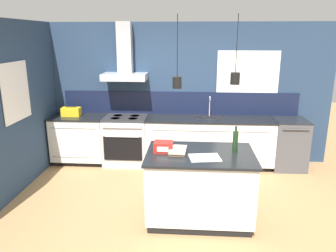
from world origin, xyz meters
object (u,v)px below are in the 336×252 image
(dishwasher, at_px, (289,144))
(bottle_on_island, at_px, (235,141))
(oven_range, at_px, (126,140))
(red_supply_box, at_px, (163,147))
(yellow_toolbox, at_px, (71,112))
(book_stack, at_px, (178,151))

(dishwasher, distance_m, bottle_on_island, 2.23)
(oven_range, xyz_separation_m, red_supply_box, (0.86, -1.81, 0.52))
(oven_range, relative_size, yellow_toolbox, 2.68)
(oven_range, distance_m, bottle_on_island, 2.58)
(oven_range, height_order, book_stack, book_stack)
(red_supply_box, relative_size, yellow_toolbox, 0.71)
(oven_range, bearing_deg, dishwasher, 0.08)
(dishwasher, height_order, book_stack, book_stack)
(oven_range, bearing_deg, red_supply_box, -64.59)
(bottle_on_island, relative_size, book_stack, 1.16)
(oven_range, bearing_deg, book_stack, -60.52)
(dishwasher, height_order, yellow_toolbox, yellow_toolbox)
(oven_range, distance_m, book_stack, 2.19)
(bottle_on_island, height_order, red_supply_box, bottle_on_island)
(red_supply_box, bearing_deg, book_stack, -12.89)
(bottle_on_island, relative_size, red_supply_box, 1.44)
(bottle_on_island, bearing_deg, oven_range, 135.16)
(yellow_toolbox, bearing_deg, dishwasher, -0.00)
(book_stack, distance_m, red_supply_box, 0.20)
(red_supply_box, distance_m, yellow_toolbox, 2.61)
(bottle_on_island, distance_m, book_stack, 0.75)
(red_supply_box, bearing_deg, oven_range, 115.41)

